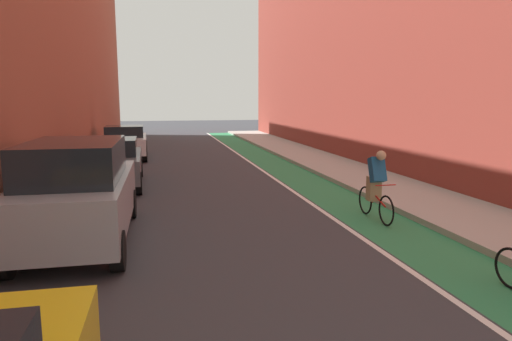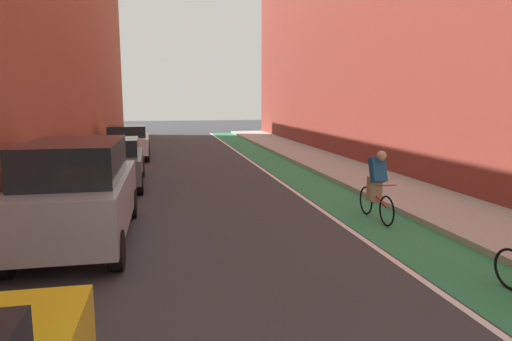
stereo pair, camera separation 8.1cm
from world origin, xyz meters
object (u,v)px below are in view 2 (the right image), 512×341
at_px(parked_suv_silver, 78,191).
at_px(cyclist_trailing, 376,185).
at_px(parked_sedan_gray, 112,162).
at_px(parked_sedan_white, 128,142).

xyz_separation_m(parked_suv_silver, cyclist_trailing, (6.33, 0.40, -0.21)).
bearing_deg(parked_sedan_gray, parked_suv_silver, -90.01).
xyz_separation_m(parked_sedan_gray, parked_sedan_white, (-0.00, 7.02, 0.00)).
bearing_deg(cyclist_trailing, parked_suv_silver, -176.34).
relative_size(parked_suv_silver, cyclist_trailing, 2.59).
relative_size(parked_sedan_gray, cyclist_trailing, 2.47).
bearing_deg(parked_suv_silver, parked_sedan_gray, 89.99).
xyz_separation_m(parked_suv_silver, parked_sedan_white, (0.00, 12.87, -0.23)).
bearing_deg(parked_sedan_white, parked_sedan_gray, -90.00).
relative_size(parked_sedan_gray, parked_sedan_white, 0.98).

